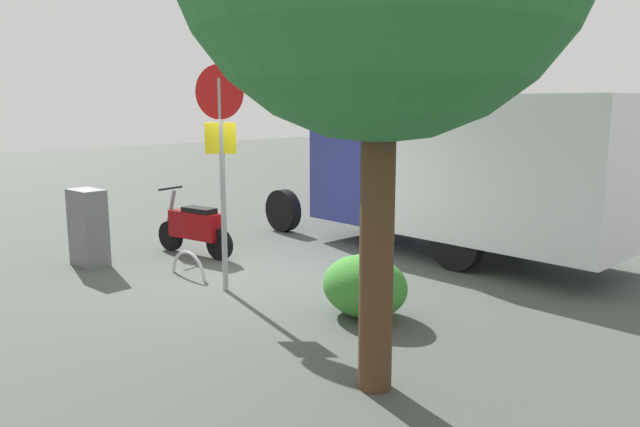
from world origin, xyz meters
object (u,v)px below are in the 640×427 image
box_truck_near (463,168)px  stop_sign (221,143)px  motorcycle (195,227)px  utility_cabinet (88,228)px  bike_rack_hoop (189,277)px

box_truck_near → stop_sign: stop_sign is taller
box_truck_near → motorcycle: (3.40, 3.39, -1.06)m
motorcycle → utility_cabinet: size_ratio=1.39×
motorcycle → stop_sign: 2.84m
box_truck_near → motorcycle: bearing=46.9°
box_truck_near → utility_cabinet: 6.58m
box_truck_near → bike_rack_hoop: bearing=63.8°
utility_cabinet → stop_sign: bearing=-166.1°
stop_sign → utility_cabinet: size_ratio=2.50×
utility_cabinet → bike_rack_hoop: bearing=-157.8°
motorcycle → utility_cabinet: utility_cabinet is taller
stop_sign → bike_rack_hoop: (1.01, -0.04, -2.17)m
motorcycle → stop_sign: (-2.11, 0.95, 1.65)m
stop_sign → utility_cabinet: 3.29m
motorcycle → box_truck_near: bearing=-144.6°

